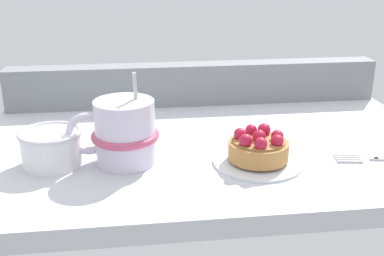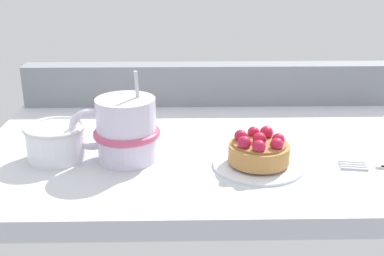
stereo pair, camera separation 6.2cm
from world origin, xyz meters
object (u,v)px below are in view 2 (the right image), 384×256
at_px(sugar_bowl, 56,141).
at_px(dessert_plate, 258,164).
at_px(coffee_mug, 125,130).
at_px(raspberry_tart, 259,150).

bearing_deg(sugar_bowl, dessert_plate, -6.77).
distance_m(coffee_mug, sugar_bowl, 0.10).
xyz_separation_m(dessert_plate, raspberry_tart, (-0.00, -0.00, 0.02)).
height_order(raspberry_tart, sugar_bowl, same).
bearing_deg(raspberry_tart, coffee_mug, 171.53).
distance_m(dessert_plate, raspberry_tart, 0.02).
bearing_deg(raspberry_tart, sugar_bowl, 173.20).
relative_size(coffee_mug, sugar_bowl, 1.49).
xyz_separation_m(raspberry_tart, coffee_mug, (-0.18, 0.03, 0.02)).
bearing_deg(coffee_mug, dessert_plate, -8.42).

